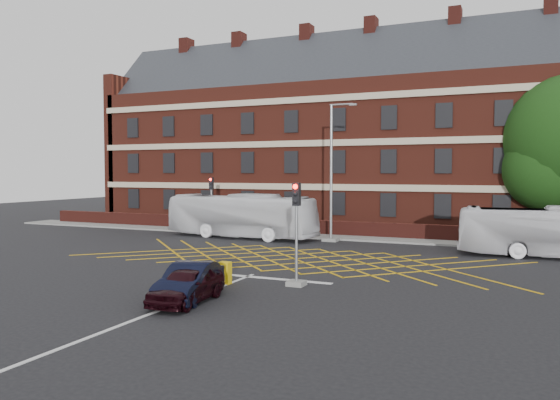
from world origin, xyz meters
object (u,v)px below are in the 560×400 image
at_px(utility_cabinet, 225,273).
at_px(bus_right, 555,232).
at_px(car_maroon, 187,285).
at_px(traffic_light_near, 296,243).
at_px(car_navy, 189,281).
at_px(direction_signs, 186,214).
at_px(bus_left, 241,216).
at_px(traffic_light_far, 211,210).
at_px(street_lamp, 332,194).

bearing_deg(utility_cabinet, bus_right, 45.74).
height_order(bus_right, car_maroon, bus_right).
bearing_deg(traffic_light_near, car_navy, -125.32).
bearing_deg(direction_signs, bus_left, -19.20).
distance_m(bus_left, traffic_light_near, 16.82).
distance_m(car_navy, utility_cabinet, 2.96).
bearing_deg(utility_cabinet, car_maroon, -83.86).
xyz_separation_m(car_navy, traffic_light_near, (2.72, 3.83, 1.09)).
bearing_deg(utility_cabinet, traffic_light_far, 122.61).
bearing_deg(bus_right, car_navy, 135.55).
xyz_separation_m(traffic_light_far, direction_signs, (-2.25, -0.18, -0.39)).
distance_m(car_navy, direction_signs, 23.61).
xyz_separation_m(car_navy, utility_cabinet, (-0.17, 2.95, -0.20)).
bearing_deg(street_lamp, traffic_light_near, -77.26).
bearing_deg(bus_left, car_navy, -152.46).
bearing_deg(bus_right, car_maroon, 136.78).
bearing_deg(car_maroon, bus_right, 48.58).
bearing_deg(car_navy, traffic_light_far, 107.25).
relative_size(direction_signs, utility_cabinet, 2.35).
bearing_deg(traffic_light_far, direction_signs, -175.50).
bearing_deg(traffic_light_near, traffic_light_far, 130.58).
height_order(car_navy, utility_cabinet, car_navy).
bearing_deg(direction_signs, traffic_light_far, 4.50).
distance_m(car_maroon, street_lamp, 18.92).
xyz_separation_m(car_navy, direction_signs, (-13.17, 19.58, 0.71)).
height_order(bus_left, street_lamp, street_lamp).
relative_size(car_maroon, traffic_light_far, 0.89).
height_order(car_maroon, traffic_light_near, traffic_light_near).
bearing_deg(car_navy, bus_left, 100.48).
distance_m(bus_right, utility_cabinet, 18.78).
bearing_deg(direction_signs, utility_cabinet, -51.99).
distance_m(street_lamp, direction_signs, 12.83).
xyz_separation_m(car_maroon, utility_cabinet, (-0.37, 3.43, -0.18)).
bearing_deg(car_navy, utility_cabinet, 81.56).
distance_m(bus_right, traffic_light_far, 24.09).
xyz_separation_m(traffic_light_near, utility_cabinet, (-2.88, -0.89, -1.30)).
relative_size(street_lamp, utility_cabinet, 9.89).
xyz_separation_m(bus_left, utility_cabinet, (6.95, -14.53, -1.11)).
bearing_deg(traffic_light_near, car_maroon, -120.25).
relative_size(traffic_light_near, street_lamp, 0.46).
bearing_deg(direction_signs, car_maroon, -56.32).
height_order(traffic_light_near, traffic_light_far, same).
height_order(traffic_light_far, utility_cabinet, traffic_light_far).
height_order(street_lamp, direction_signs, street_lamp).
distance_m(car_maroon, utility_cabinet, 3.45).
bearing_deg(street_lamp, utility_cabinet, -88.60).
bearing_deg(car_maroon, direction_signs, 119.30).
distance_m(bus_left, car_navy, 18.89).
bearing_deg(car_maroon, utility_cabinet, 91.76).
bearing_deg(traffic_light_near, utility_cabinet, -162.87).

